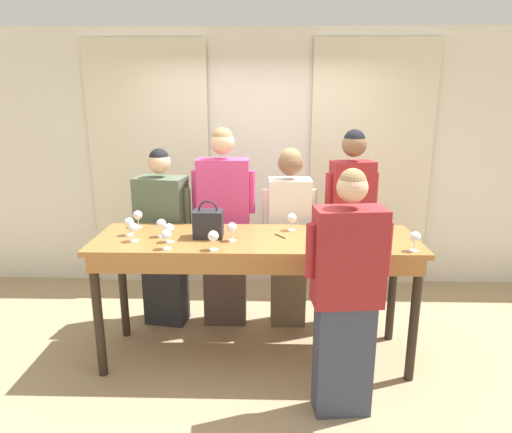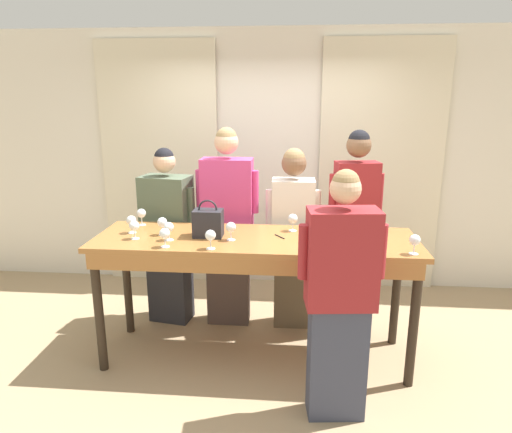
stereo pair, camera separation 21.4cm
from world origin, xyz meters
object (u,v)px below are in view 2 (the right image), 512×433
Objects in this scene: tasting_bar at (255,254)px; guest_cream_sweater at (292,236)px; guest_olive_jacket at (168,237)px; wine_glass_front_left at (141,214)px; host_pouring at (340,298)px; wine_glass_near_host at (293,219)px; wine_glass_back_right at (169,228)px; guest_pink_top at (228,226)px; wine_glass_center_mid at (162,223)px; wine_glass_back_mid at (134,226)px; wine_glass_center_right at (165,234)px; wine_bottle at (368,235)px; wine_glass_center_left at (231,228)px; wine_glass_front_mid at (131,221)px; guest_striped_shirt at (354,227)px; handbag at (208,223)px; wine_glass_back_left at (415,241)px; wine_glass_front_right at (210,236)px.

guest_cream_sweater is at bearing 64.75° from tasting_bar.
guest_olive_jacket is at bearing 144.78° from tasting_bar.
wine_glass_front_left is 1.88m from host_pouring.
wine_glass_near_host is 0.09× the size of guest_cream_sweater.
guest_pink_top reaches higher than wine_glass_back_right.
wine_glass_center_mid is 0.22m from wine_glass_back_mid.
wine_glass_front_left is at bearing 123.19° from wine_glass_center_right.
guest_cream_sweater is at bearing 43.17° from wine_glass_center_right.
wine_glass_center_left is at bearing 168.68° from wine_bottle.
wine_glass_front_mid is at bearing -157.04° from guest_cream_sweater.
guest_olive_jacket is at bearing -180.00° from guest_cream_sweater.
tasting_bar is at bearing -143.79° from guest_striped_shirt.
guest_olive_jacket reaches higher than wine_glass_center_left.
guest_olive_jacket is at bearing 130.30° from handbag.
wine_glass_center_right is 0.09× the size of guest_olive_jacket.
host_pouring is (1.24, -0.38, -0.28)m from wine_glass_center_right.
wine_glass_center_mid is (-0.56, 0.09, 0.00)m from wine_glass_center_left.
wine_glass_back_mid is at bearing 149.35° from wine_glass_center_right.
wine_bottle is at bearing -16.76° from wine_glass_front_left.
wine_glass_center_mid and wine_glass_back_left have the same top height.
wine_bottle is 0.21× the size of host_pouring.
handbag reaches higher than wine_glass_front_left.
wine_bottle is 1.12m from wine_glass_front_right.
wine_glass_center_right is (-0.64, -0.26, 0.22)m from tasting_bar.
guest_pink_top is at bearing 83.67° from handbag.
tasting_bar is 0.70m from wine_glass_back_right.
wine_glass_center_mid is at bearing 153.45° from host_pouring.
wine_glass_center_mid is at bearing 124.26° from wine_glass_back_right.
guest_olive_jacket is at bearing 107.01° from wine_glass_back_right.
wine_glass_back_left and wine_glass_back_mid have the same top height.
guest_olive_jacket reaches higher than wine_glass_center_mid.
wine_glass_back_right is at bearing 156.68° from host_pouring.
guest_olive_jacket is at bearing 104.86° from wine_glass_center_right.
host_pouring is (0.32, -1.25, -0.01)m from guest_cream_sweater.
wine_glass_center_left is 0.50m from wine_glass_center_right.
wine_glass_center_right is 0.16m from wine_glass_back_right.
wine_glass_back_left is 1.00× the size of wine_glass_back_right.
guest_olive_jacket is 0.90× the size of guest_pink_top.
wine_glass_front_right is (-1.12, -0.02, -0.03)m from wine_bottle.
wine_bottle is 1.85m from wine_glass_front_mid.
guest_cream_sweater is at bearing 29.30° from wine_glass_center_mid.
guest_pink_top is at bearing 0.00° from guest_olive_jacket.
guest_striped_shirt is (1.14, 0.00, 0.02)m from guest_pink_top.
guest_pink_top reaches higher than wine_glass_front_mid.
guest_pink_top is (-0.13, 0.67, -0.19)m from wine_glass_center_left.
guest_pink_top is 1.10× the size of guest_cream_sweater.
wine_glass_front_right is at bearing -142.05° from guest_striped_shirt.
wine_glass_near_host is (1.29, -0.06, 0.00)m from wine_glass_front_left.
wine_glass_front_mid is at bearing 171.49° from wine_glass_back_left.
wine_glass_center_left is 0.57m from wine_glass_center_mid.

